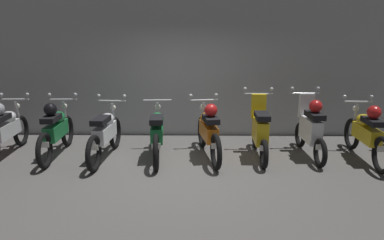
% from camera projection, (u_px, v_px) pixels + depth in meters
% --- Properties ---
extents(ground_plane, '(80.00, 80.00, 0.00)m').
position_uv_depth(ground_plane, '(181.00, 173.00, 6.11)').
color(ground_plane, '#565451').
extents(back_wall, '(16.79, 0.30, 3.33)m').
position_uv_depth(back_wall, '(186.00, 63.00, 8.12)').
color(back_wall, '#9EA0A3').
rests_on(back_wall, ground).
extents(motorbike_slot_1, '(0.59, 1.95, 1.15)m').
position_uv_depth(motorbike_slot_1, '(6.00, 129.00, 6.84)').
color(motorbike_slot_1, black).
rests_on(motorbike_slot_1, ground).
extents(motorbike_slot_2, '(0.59, 1.95, 1.15)m').
position_uv_depth(motorbike_slot_2, '(56.00, 130.00, 6.83)').
color(motorbike_slot_2, black).
rests_on(motorbike_slot_2, ground).
extents(motorbike_slot_3, '(0.59, 1.95, 1.15)m').
position_uv_depth(motorbike_slot_3, '(105.00, 133.00, 6.70)').
color(motorbike_slot_3, black).
rests_on(motorbike_slot_3, ground).
extents(motorbike_slot_4, '(0.56, 1.95, 1.03)m').
position_uv_depth(motorbike_slot_4, '(157.00, 132.00, 6.77)').
color(motorbike_slot_4, black).
rests_on(motorbike_slot_4, ground).
extents(motorbike_slot_5, '(0.59, 1.94, 1.15)m').
position_uv_depth(motorbike_slot_5, '(208.00, 130.00, 6.76)').
color(motorbike_slot_5, black).
rests_on(motorbike_slot_5, ground).
extents(motorbike_slot_6, '(0.59, 1.68, 1.29)m').
position_uv_depth(motorbike_slot_6, '(260.00, 130.00, 6.77)').
color(motorbike_slot_6, black).
rests_on(motorbike_slot_6, ground).
extents(motorbike_slot_7, '(0.59, 1.68, 1.29)m').
position_uv_depth(motorbike_slot_7, '(310.00, 128.00, 6.81)').
color(motorbike_slot_7, black).
rests_on(motorbike_slot_7, ground).
extents(motorbike_slot_8, '(0.59, 1.95, 1.15)m').
position_uv_depth(motorbike_slot_8, '(366.00, 133.00, 6.60)').
color(motorbike_slot_8, black).
rests_on(motorbike_slot_8, ground).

